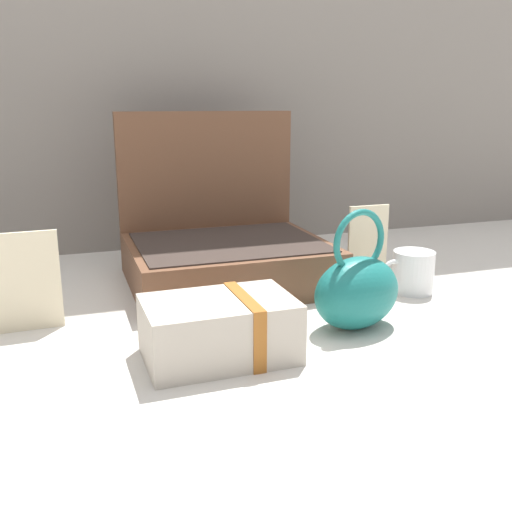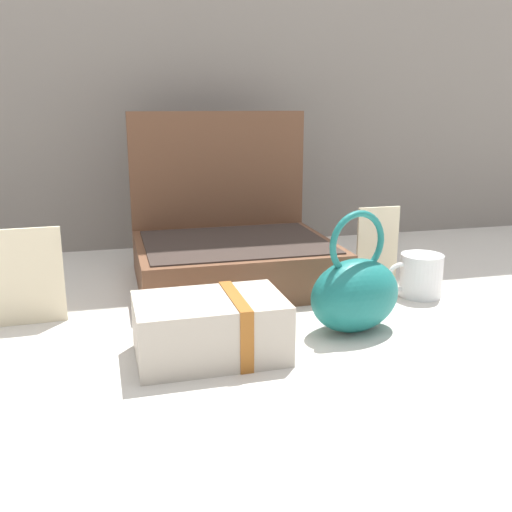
# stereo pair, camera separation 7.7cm
# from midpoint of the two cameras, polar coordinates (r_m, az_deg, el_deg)

# --- Properties ---
(ground_plane) EXTENTS (6.00, 6.00, 0.00)m
(ground_plane) POSITION_cam_midpoint_polar(r_m,az_deg,el_deg) (1.09, -2.50, -5.47)
(ground_plane) COLOR beige
(open_suitcase) EXTENTS (0.41, 0.36, 0.36)m
(open_suitcase) POSITION_cam_midpoint_polar(r_m,az_deg,el_deg) (1.26, -4.96, 0.92)
(open_suitcase) COLOR brown
(open_suitcase) RESTS_ON ground_plane
(teal_pouch_handbag) EXTENTS (0.19, 0.14, 0.21)m
(teal_pouch_handbag) POSITION_cam_midpoint_polar(r_m,az_deg,el_deg) (1.00, 7.81, -3.38)
(teal_pouch_handbag) COLOR #196B66
(teal_pouch_handbag) RESTS_ON ground_plane
(cream_toiletry_bag) EXTENTS (0.23, 0.15, 0.10)m
(cream_toiletry_bag) POSITION_cam_midpoint_polar(r_m,az_deg,el_deg) (0.89, -5.96, -7.20)
(cream_toiletry_bag) COLOR #B2A899
(cream_toiletry_bag) RESTS_ON ground_plane
(coffee_mug) EXTENTS (0.12, 0.08, 0.09)m
(coffee_mug) POSITION_cam_midpoint_polar(r_m,az_deg,el_deg) (1.22, 13.52, -1.58)
(coffee_mug) COLOR silver
(coffee_mug) RESTS_ON ground_plane
(info_card_left) EXTENTS (0.13, 0.01, 0.17)m
(info_card_left) POSITION_cam_midpoint_polar(r_m,az_deg,el_deg) (1.06, -24.19, -2.42)
(info_card_left) COLOR beige
(info_card_left) RESTS_ON ground_plane
(poster_card_right) EXTENTS (0.10, 0.01, 0.16)m
(poster_card_right) POSITION_cam_midpoint_polar(r_m,az_deg,el_deg) (1.30, 9.35, 1.41)
(poster_card_right) COLOR beige
(poster_card_right) RESTS_ON ground_plane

